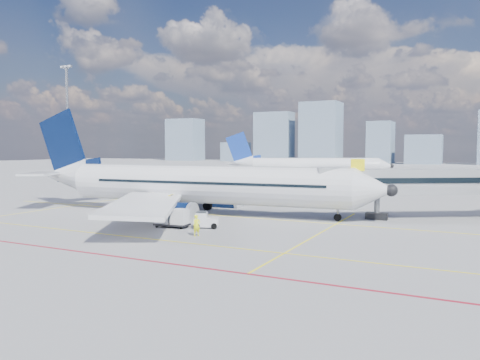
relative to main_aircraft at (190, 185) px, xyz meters
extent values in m
plane|color=gray|center=(2.88, -8.36, -3.22)|extent=(420.00, 420.00, 0.00)
cube|color=#FFEC0D|center=(2.88, -0.36, -3.21)|extent=(60.00, 0.18, 0.01)
cube|color=#FFEC0D|center=(2.88, -14.36, -3.21)|extent=(80.00, 0.15, 0.01)
cube|color=#FFEC0D|center=(16.88, -6.36, -3.21)|extent=(0.15, 28.00, 0.01)
cube|color=#FFEC0D|center=(-17.12, -0.36, -3.21)|extent=(0.15, 30.00, 0.01)
cube|color=maroon|center=(2.88, -20.36, -3.21)|extent=(90.00, 0.25, 0.01)
cube|color=gray|center=(25.13, 7.79, 0.68)|extent=(20.84, 13.93, 2.60)
cube|color=black|center=(25.13, 7.79, 0.88)|extent=(20.52, 13.82, 0.55)
cube|color=gray|center=(15.58, 2.14, 0.68)|extent=(4.49, 4.56, 3.00)
cube|color=black|center=(19.88, 4.44, -2.87)|extent=(2.20, 1.00, 0.70)
cylinder|color=slate|center=(19.88, 4.44, -1.52)|extent=(0.56, 0.56, 2.70)
cube|color=#FFEC0D|center=(18.38, 1.94, 2.48)|extent=(1.26, 0.82, 1.20)
cylinder|color=slate|center=(-52.12, 31.64, 9.28)|extent=(0.56, 0.56, 25.00)
cube|color=slate|center=(-52.12, 31.64, 21.98)|extent=(3.20, 0.40, 0.50)
cube|color=#BABDC1|center=(-53.32, 31.39, 21.98)|extent=(0.60, 0.15, 0.35)
cube|color=#BABDC1|center=(-52.12, 31.39, 21.98)|extent=(0.60, 0.15, 0.35)
cube|color=#BABDC1|center=(-50.92, 31.39, 21.98)|extent=(0.60, 0.15, 0.35)
cube|color=slate|center=(-118.93, 181.64, 8.56)|extent=(18.43, 13.38, 23.55)
cube|color=slate|center=(-86.45, 181.64, 1.85)|extent=(14.14, 8.99, 10.14)
cube|color=slate|center=(-64.05, 181.64, 9.58)|extent=(19.10, 10.56, 25.59)
cube|color=slate|center=(-38.93, 181.64, 11.61)|extent=(18.44, 15.70, 29.65)
cube|color=slate|center=(-10.06, 181.64, 6.52)|extent=(10.82, 15.51, 19.48)
cube|color=slate|center=(9.00, 181.64, 3.33)|extent=(15.25, 15.14, 13.09)
cylinder|color=silver|center=(1.90, 0.17, 0.08)|extent=(32.94, 7.17, 4.25)
cone|color=silver|center=(20.13, 1.82, 0.08)|extent=(4.29, 4.59, 4.25)
sphere|color=black|center=(21.65, 1.95, 0.08)|extent=(1.30, 1.30, 1.20)
cone|color=silver|center=(-17.86, -1.61, 0.68)|extent=(7.33, 4.86, 4.25)
cube|color=black|center=(18.72, 1.69, 0.68)|extent=(1.78, 1.78, 0.49)
cube|color=silver|center=(-0.61, 9.79, -1.08)|extent=(11.18, 18.85, 0.63)
cube|color=silver|center=(1.15, -9.74, -1.08)|extent=(13.72, 18.47, 0.63)
cylinder|color=#08163B|center=(0.78, 6.42, -2.45)|extent=(4.13, 2.85, 2.51)
cylinder|color=#08163B|center=(1.92, -6.17, -2.45)|extent=(4.13, 2.85, 2.51)
cylinder|color=#BABDC1|center=(2.85, 6.60, -2.45)|extent=(0.61, 2.60, 2.57)
cylinder|color=#BABDC1|center=(3.98, -5.99, -2.45)|extent=(0.61, 2.60, 2.57)
cube|color=#08163B|center=(-17.86, -1.61, 4.44)|extent=(7.47, 1.02, 9.29)
cube|color=#08163B|center=(-15.25, -1.38, 1.83)|extent=(6.15, 0.88, 2.35)
cube|color=silver|center=(-18.61, 1.82, 1.07)|extent=(4.90, 6.79, 0.24)
cube|color=silver|center=(-17.98, -5.12, 1.07)|extent=(5.69, 6.92, 0.24)
cylinder|color=slate|center=(16.55, 1.49, -2.32)|extent=(0.30, 0.30, 1.80)
cylinder|color=black|center=(16.55, 1.49, -2.84)|extent=(0.78, 0.35, 0.76)
cylinder|color=slate|center=(0.56, 2.90, -2.42)|extent=(0.35, 0.35, 1.60)
cylinder|color=black|center=(0.56, 2.90, -2.72)|extent=(1.05, 0.74, 1.00)
cylinder|color=slate|center=(1.06, -2.75, -2.42)|extent=(0.35, 0.35, 1.60)
cylinder|color=black|center=(1.06, -2.75, -2.72)|extent=(1.05, 0.74, 1.00)
cube|color=black|center=(2.25, 2.32, 0.41)|extent=(26.71, 2.51, 0.28)
cube|color=black|center=(2.63, -1.88, 0.41)|extent=(26.71, 2.51, 0.28)
cylinder|color=silver|center=(-2.88, 56.55, 0.08)|extent=(26.91, 15.08, 3.64)
cone|color=silver|center=(11.32, 63.15, 0.08)|extent=(4.58, 4.71, 3.64)
sphere|color=black|center=(12.51, 63.70, 0.08)|extent=(1.36, 1.36, 1.03)
cone|color=silver|center=(-18.28, 49.40, 0.60)|extent=(6.95, 5.81, 3.64)
cube|color=black|center=(10.23, 62.64, 0.60)|extent=(1.86, 1.86, 0.42)
cube|color=silver|center=(-7.69, 63.58, -0.92)|extent=(5.10, 15.46, 0.54)
cube|color=silver|center=(-0.62, 48.35, -0.92)|extent=(14.79, 13.78, 0.54)
cylinder|color=#08163B|center=(-5.59, 61.26, -2.08)|extent=(3.95, 3.36, 2.14)
cylinder|color=#08163B|center=(-1.03, 51.45, -2.08)|extent=(3.95, 3.36, 2.14)
cylinder|color=#BABDC1|center=(-3.98, 62.01, -2.08)|extent=(1.22, 2.13, 2.20)
cylinder|color=#BABDC1|center=(0.58, 52.20, -2.08)|extent=(1.22, 2.13, 2.20)
cube|color=navy|center=(-18.28, 49.40, 3.82)|extent=(5.92, 2.96, 7.95)
cube|color=navy|center=(-16.25, 50.34, 1.58)|extent=(4.89, 2.47, 2.01)
cube|color=silver|center=(-19.87, 51.95, 0.92)|extent=(3.06, 5.36, 0.21)
cube|color=silver|center=(-17.36, 46.54, 0.92)|extent=(5.73, 5.61, 0.21)
cylinder|color=black|center=(-4.75, 58.36, -2.72)|extent=(1.18, 1.01, 1.00)
cylinder|color=black|center=(-2.71, 53.96, -2.72)|extent=(1.18, 1.01, 1.00)
cylinder|color=black|center=(8.53, 61.86, -2.84)|extent=(0.81, 0.57, 0.76)
cube|color=silver|center=(6.70, -7.89, -2.66)|extent=(2.50, 1.96, 0.80)
cube|color=silver|center=(6.33, -8.05, -2.06)|extent=(1.37, 1.45, 0.60)
cube|color=black|center=(6.33, -8.05, -1.86)|extent=(1.26, 1.37, 0.35)
cylinder|color=black|center=(6.17, -8.71, -2.93)|extent=(0.60, 0.42, 0.56)
cylinder|color=black|center=(5.75, -7.69, -2.93)|extent=(0.60, 0.42, 0.56)
cylinder|color=black|center=(7.65, -8.09, -2.93)|extent=(0.60, 0.42, 0.56)
cylinder|color=black|center=(7.23, -7.07, -2.93)|extent=(0.60, 0.42, 0.56)
cube|color=black|center=(3.68, -9.00, -2.93)|extent=(3.35, 1.80, 0.16)
cube|color=silver|center=(2.88, -9.10, -2.15)|extent=(1.53, 1.49, 1.38)
cube|color=silver|center=(4.47, -8.91, -2.15)|extent=(1.53, 1.49, 1.38)
cylinder|color=black|center=(2.52, -9.77, -3.07)|extent=(0.30, 0.16, 0.28)
cylinder|color=black|center=(2.37, -8.54, -3.07)|extent=(0.30, 0.16, 0.28)
cylinder|color=black|center=(4.99, -9.47, -3.07)|extent=(0.30, 0.16, 0.28)
cylinder|color=black|center=(4.84, -8.24, -3.07)|extent=(0.30, 0.16, 0.28)
cube|color=black|center=(-4.01, -3.89, -2.78)|extent=(4.26, 2.46, 0.67)
cube|color=black|center=(-3.27, -3.69, -1.78)|extent=(5.79, 2.46, 1.77)
cube|color=#FFEC0D|center=(-3.41, -3.18, -1.78)|extent=(5.58, 1.62, 1.84)
cube|color=#FFEC0D|center=(-3.13, -4.20, -1.78)|extent=(5.58, 1.62, 1.84)
cylinder|color=black|center=(-5.31, -4.95, -2.93)|extent=(0.62, 0.38, 0.57)
cylinder|color=black|center=(-5.67, -3.66, -2.93)|extent=(0.62, 0.38, 0.57)
cylinder|color=black|center=(-2.36, -4.13, -2.93)|extent=(0.62, 0.38, 0.57)
cylinder|color=black|center=(-2.71, -2.84, -2.93)|extent=(0.62, 0.38, 0.57)
imported|color=#F5FE1A|center=(7.97, -11.59, -2.32)|extent=(0.71, 0.78, 1.80)
camera|label=1|loc=(28.50, -44.80, 4.23)|focal=35.00mm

